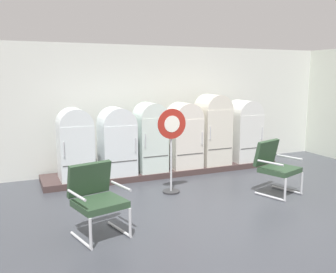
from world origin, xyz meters
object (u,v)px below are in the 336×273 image
object	(u,v)px
refrigerator_4	(213,127)
sign_stand	(172,148)
refrigerator_0	(75,142)
refrigerator_5	(244,129)
refrigerator_1	(117,139)
armchair_right	(275,164)
armchair_left	(96,196)
refrigerator_3	(184,133)
refrigerator_2	(150,135)

from	to	relation	value
refrigerator_4	sign_stand	distance (m)	2.05
refrigerator_0	refrigerator_5	xyz separation A→B (m)	(3.99, 0.01, 0.03)
refrigerator_1	armchair_right	bearing A→B (deg)	-40.27
refrigerator_1	armchair_left	size ratio (longest dim) A/B	1.43
refrigerator_0	refrigerator_4	size ratio (longest dim) A/B	0.87
refrigerator_4	sign_stand	bearing A→B (deg)	-141.70
armchair_right	sign_stand	size ratio (longest dim) A/B	0.62
refrigerator_3	refrigerator_5	size ratio (longest dim) A/B	0.99
armchair_right	sign_stand	bearing A→B (deg)	155.62
refrigerator_2	refrigerator_5	world-z (taller)	refrigerator_2
refrigerator_0	sign_stand	xyz separation A→B (m)	(1.53, -1.25, -0.02)
refrigerator_3	refrigerator_5	bearing A→B (deg)	0.79
armchair_left	refrigerator_5	bearing A→B (deg)	31.20
refrigerator_0	refrigerator_4	xyz separation A→B (m)	(3.13, 0.02, 0.11)
refrigerator_4	sign_stand	xyz separation A→B (m)	(-1.61, -1.27, -0.13)
refrigerator_1	refrigerator_4	size ratio (longest dim) A/B	0.87
refrigerator_5	refrigerator_0	bearing A→B (deg)	-179.87
armchair_right	sign_stand	world-z (taller)	sign_stand
refrigerator_0	refrigerator_5	bearing A→B (deg)	0.13
refrigerator_4	refrigerator_5	distance (m)	0.86
refrigerator_0	refrigerator_4	bearing A→B (deg)	0.37
refrigerator_0	armchair_left	xyz separation A→B (m)	(-0.15, -2.50, -0.32)
refrigerator_4	armchair_left	distance (m)	4.16
armchair_left	refrigerator_1	bearing A→B (deg)	68.22
armchair_left	refrigerator_4	bearing A→B (deg)	37.48
refrigerator_2	refrigerator_4	distance (m)	1.55
refrigerator_2	refrigerator_3	world-z (taller)	refrigerator_2
refrigerator_4	armchair_right	world-z (taller)	refrigerator_4
refrigerator_1	armchair_left	world-z (taller)	refrigerator_1
refrigerator_0	refrigerator_3	bearing A→B (deg)	-0.32
refrigerator_0	refrigerator_3	size ratio (longest dim) A/B	0.98
refrigerator_1	refrigerator_5	xyz separation A→B (m)	(3.14, 0.00, 0.04)
refrigerator_1	refrigerator_3	size ratio (longest dim) A/B	0.97
refrigerator_0	refrigerator_3	world-z (taller)	refrigerator_3
refrigerator_2	refrigerator_1	bearing A→B (deg)	179.35
refrigerator_2	sign_stand	world-z (taller)	refrigerator_2
refrigerator_3	sign_stand	size ratio (longest dim) A/B	0.92
refrigerator_1	sign_stand	size ratio (longest dim) A/B	0.89
refrigerator_1	sign_stand	distance (m)	1.42
refrigerator_1	armchair_right	world-z (taller)	refrigerator_1
refrigerator_1	refrigerator_5	size ratio (longest dim) A/B	0.96
refrigerator_0	armchair_left	bearing A→B (deg)	-93.39
refrigerator_4	armchair_left	size ratio (longest dim) A/B	1.65
refrigerator_5	armchair_right	size ratio (longest dim) A/B	1.49
refrigerator_0	armchair_right	size ratio (longest dim) A/B	1.44
refrigerator_3	armchair_right	world-z (taller)	refrigerator_3
armchair_right	refrigerator_4	bearing A→B (deg)	93.46
refrigerator_1	armchair_right	distance (m)	3.17
refrigerator_5	armchair_left	world-z (taller)	refrigerator_5
refrigerator_4	refrigerator_0	bearing A→B (deg)	-179.63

